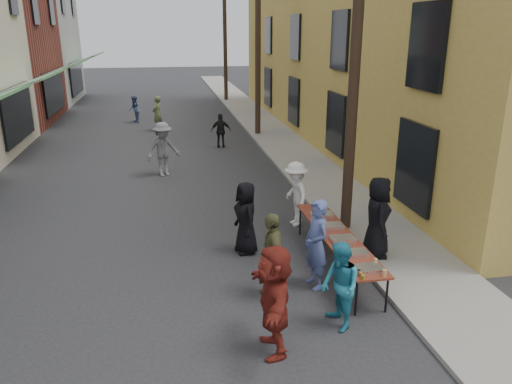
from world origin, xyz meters
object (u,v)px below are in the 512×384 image
object	(u,v)px
serving_table	(337,237)
guest_front_a	(246,218)
catering_tray_sausage	(368,269)
utility_pole_near	(356,47)
utility_pole_far	(225,34)
guest_front_c	(340,286)
utility_pole_mid	(258,37)
server	(378,217)

from	to	relation	value
serving_table	guest_front_a	bearing A→B (deg)	147.76
serving_table	catering_tray_sausage	bearing A→B (deg)	-90.00
utility_pole_near	utility_pole_far	bearing A→B (deg)	90.00
serving_table	guest_front_c	xyz separation A→B (m)	(-0.72, -2.16, 0.07)
utility_pole_mid	utility_pole_far	world-z (taller)	same
catering_tray_sausage	guest_front_c	size ratio (longest dim) A/B	0.32
utility_pole_mid	utility_pole_far	distance (m)	12.00
catering_tray_sausage	server	world-z (taller)	server
utility_pole_far	catering_tray_sausage	xyz separation A→B (m)	(-0.92, -27.59, -3.71)
utility_pole_near	guest_front_c	xyz separation A→B (m)	(-1.64, -4.10, -3.72)
utility_pole_near	serving_table	size ratio (longest dim) A/B	2.25
guest_front_a	server	world-z (taller)	server
utility_pole_mid	catering_tray_sausage	size ratio (longest dim) A/B	18.00
utility_pole_mid	serving_table	xyz separation A→B (m)	(-0.92, -13.94, -3.79)
guest_front_c	serving_table	bearing A→B (deg)	156.29
utility_pole_far	guest_front_a	world-z (taller)	utility_pole_far
utility_pole_near	utility_pole_mid	xyz separation A→B (m)	(0.00, 12.00, 0.00)
utility_pole_near	catering_tray_sausage	bearing A→B (deg)	-104.38
guest_front_c	utility_pole_near	bearing A→B (deg)	152.93
utility_pole_mid	guest_front_a	size ratio (longest dim) A/B	5.37
guest_front_a	server	bearing A→B (deg)	59.88
utility_pole_near	catering_tray_sausage	xyz separation A→B (m)	(-0.92, -3.59, -3.71)
guest_front_a	server	xyz separation A→B (m)	(2.75, -0.92, 0.17)
catering_tray_sausage	server	distance (m)	2.10
utility_pole_far	serving_table	xyz separation A→B (m)	(-0.92, -25.94, -3.79)
serving_table	utility_pole_near	bearing A→B (deg)	64.60
utility_pole_far	server	xyz separation A→B (m)	(0.05, -25.73, -3.50)
utility_pole_far	catering_tray_sausage	size ratio (longest dim) A/B	18.00
utility_pole_far	guest_front_a	xyz separation A→B (m)	(-2.70, -24.82, -3.66)
utility_pole_far	guest_front_a	bearing A→B (deg)	-96.21
server	utility_pole_far	bearing A→B (deg)	13.58
utility_pole_near	server	bearing A→B (deg)	-88.35
guest_front_a	catering_tray_sausage	bearing A→B (deg)	21.01
utility_pole_near	catering_tray_sausage	size ratio (longest dim) A/B	18.00
catering_tray_sausage	guest_front_c	bearing A→B (deg)	-144.74
utility_pole_near	utility_pole_mid	bearing A→B (deg)	90.00
catering_tray_sausage	guest_front_a	distance (m)	3.29
serving_table	guest_front_a	distance (m)	2.11
serving_table	guest_front_a	xyz separation A→B (m)	(-1.78, 1.12, 0.13)
catering_tray_sausage	utility_pole_far	bearing A→B (deg)	88.09
utility_pole_mid	guest_front_a	xyz separation A→B (m)	(-2.70, -12.82, -3.66)
utility_pole_mid	catering_tray_sausage	bearing A→B (deg)	-93.38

